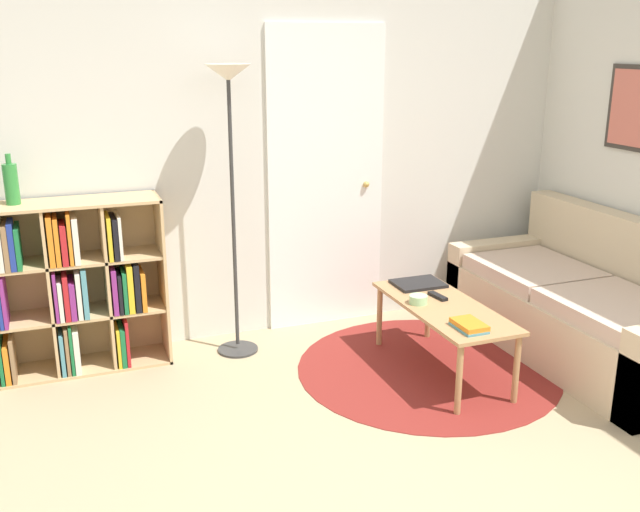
{
  "coord_description": "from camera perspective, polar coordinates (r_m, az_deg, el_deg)",
  "views": [
    {
      "loc": [
        -1.39,
        -2.08,
        1.95
      ],
      "look_at": [
        -0.09,
        1.35,
        0.85
      ],
      "focal_mm": 40.0,
      "sensor_mm": 36.0,
      "label": 1
    }
  ],
  "objects": [
    {
      "name": "laptop",
      "position": [
        4.68,
        7.87,
        -2.2
      ],
      "size": [
        0.32,
        0.25,
        0.02
      ],
      "color": "black",
      "rests_on": "coffee_table"
    },
    {
      "name": "bowl",
      "position": [
        4.35,
        7.87,
        -3.47
      ],
      "size": [
        0.11,
        0.11,
        0.05
      ],
      "color": "#9ED193",
      "rests_on": "coffee_table"
    },
    {
      "name": "book_stack_on_table",
      "position": [
        4.02,
        11.85,
        -5.46
      ],
      "size": [
        0.14,
        0.21,
        0.04
      ],
      "color": "teal",
      "rests_on": "coffee_table"
    },
    {
      "name": "remote",
      "position": [
        4.47,
        9.4,
        -3.19
      ],
      "size": [
        0.06,
        0.16,
        0.02
      ],
      "color": "black",
      "rests_on": "coffee_table"
    },
    {
      "name": "coffee_table",
      "position": [
        4.37,
        9.84,
        -4.46
      ],
      "size": [
        0.45,
        1.08,
        0.44
      ],
      "color": "#AD7F51",
      "rests_on": "ground_plane"
    },
    {
      "name": "floor_lamp",
      "position": [
        4.38,
        -7.23,
        10.71
      ],
      "size": [
        0.28,
        0.28,
        1.83
      ],
      "color": "#333333",
      "rests_on": "ground_plane"
    },
    {
      "name": "rug",
      "position": [
        4.54,
        8.59,
        -8.86
      ],
      "size": [
        1.62,
        1.62,
        0.01
      ],
      "color": "maroon",
      "rests_on": "ground_plane"
    },
    {
      "name": "wall_back",
      "position": [
        4.81,
        -3.64,
        8.78
      ],
      "size": [
        7.31,
        0.11,
        2.6
      ],
      "color": "silver",
      "rests_on": "ground_plane"
    },
    {
      "name": "bookshelf",
      "position": [
        4.57,
        -19.18,
        -2.26
      ],
      "size": [
        1.02,
        0.34,
        1.06
      ],
      "color": "tan",
      "rests_on": "ground_plane"
    },
    {
      "name": "bottle_middle",
      "position": [
        4.45,
        -23.47,
        5.35
      ],
      "size": [
        0.08,
        0.08,
        0.29
      ],
      "color": "#2D8438",
      "rests_on": "bookshelf"
    },
    {
      "name": "couch",
      "position": [
        4.95,
        20.73,
        -4.08
      ],
      "size": [
        0.86,
        1.9,
        0.88
      ],
      "color": "#CCB793",
      "rests_on": "ground_plane"
    }
  ]
}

